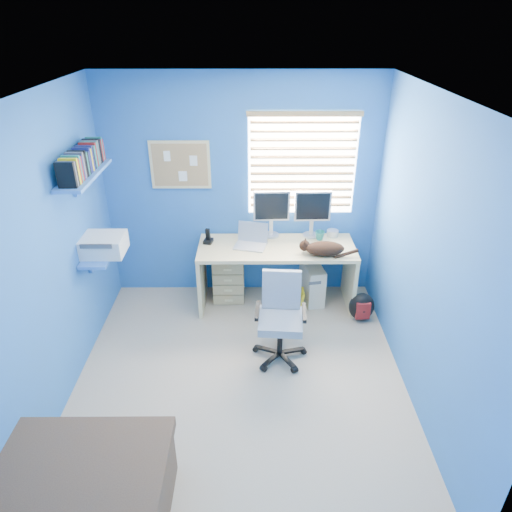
{
  "coord_description": "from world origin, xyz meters",
  "views": [
    {
      "loc": [
        0.12,
        -3.14,
        3.01
      ],
      "look_at": [
        0.15,
        0.65,
        0.95
      ],
      "focal_mm": 32.0,
      "sensor_mm": 36.0,
      "label": 1
    }
  ],
  "objects_px": {
    "laptop": "(250,237)",
    "office_chair": "(280,328)",
    "desk": "(276,276)",
    "tower_pc": "(312,282)",
    "cat": "(325,249)"
  },
  "relations": [
    {
      "from": "cat",
      "to": "tower_pc",
      "type": "bearing_deg",
      "value": 116.75
    },
    {
      "from": "desk",
      "to": "cat",
      "type": "bearing_deg",
      "value": -21.49
    },
    {
      "from": "cat",
      "to": "office_chair",
      "type": "xyz_separation_m",
      "value": [
        -0.49,
        -0.7,
        -0.49
      ]
    },
    {
      "from": "laptop",
      "to": "cat",
      "type": "bearing_deg",
      "value": -0.03
    },
    {
      "from": "desk",
      "to": "tower_pc",
      "type": "height_order",
      "value": "desk"
    },
    {
      "from": "desk",
      "to": "laptop",
      "type": "height_order",
      "value": "laptop"
    },
    {
      "from": "desk",
      "to": "tower_pc",
      "type": "bearing_deg",
      "value": 11.4
    },
    {
      "from": "laptop",
      "to": "office_chair",
      "type": "bearing_deg",
      "value": -58.24
    },
    {
      "from": "desk",
      "to": "tower_pc",
      "type": "xyz_separation_m",
      "value": [
        0.43,
        0.09,
        -0.14
      ]
    },
    {
      "from": "tower_pc",
      "to": "office_chair",
      "type": "xyz_separation_m",
      "value": [
        -0.42,
        -0.98,
        0.1
      ]
    },
    {
      "from": "cat",
      "to": "desk",
      "type": "bearing_deg",
      "value": 171.6
    },
    {
      "from": "laptop",
      "to": "cat",
      "type": "distance_m",
      "value": 0.8
    },
    {
      "from": "cat",
      "to": "tower_pc",
      "type": "relative_size",
      "value": 0.9
    },
    {
      "from": "tower_pc",
      "to": "office_chair",
      "type": "relative_size",
      "value": 0.52
    },
    {
      "from": "laptop",
      "to": "cat",
      "type": "xyz_separation_m",
      "value": [
        0.78,
        -0.19,
        -0.04
      ]
    }
  ]
}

